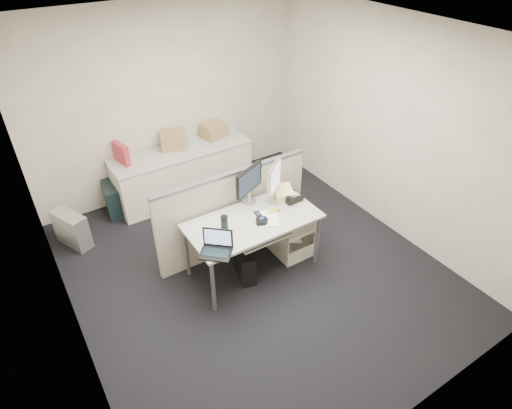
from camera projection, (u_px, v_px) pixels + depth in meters
floor at (253, 268)px, 5.19m from camera, size 4.00×4.50×0.01m
ceiling at (252, 36)px, 3.64m from camera, size 4.00×4.50×0.01m
wall_back at (167, 102)px, 5.96m from camera, size 4.00×0.02×2.70m
wall_front at (432, 317)px, 2.86m from camera, size 4.00×0.02×2.70m
wall_left at (48, 239)px, 3.53m from camera, size 0.02×4.50×2.70m
wall_right at (389, 127)px, 5.29m from camera, size 0.02×4.50×2.70m
desk at (253, 224)px, 4.81m from camera, size 1.50×0.75×0.73m
keyboard_tray at (262, 236)px, 4.71m from camera, size 0.62×0.32×0.02m
drawer_pedestal at (288, 229)px, 5.28m from camera, size 0.40×0.55×0.65m
cubicle_partition at (233, 213)px, 5.18m from camera, size 2.00×0.06×1.10m
back_counter at (183, 173)px, 6.31m from camera, size 2.00×0.60×0.72m
monitor_main at (249, 185)px, 4.92m from camera, size 0.49×0.35×0.46m
monitor_small at (274, 184)px, 4.93m from camera, size 0.44×0.40×0.49m
laptop at (215, 245)px, 4.24m from camera, size 0.39×0.38×0.23m
trackball at (262, 221)px, 4.71m from camera, size 0.18×0.18×0.05m
desk_phone at (292, 198)px, 5.07m from camera, size 0.22×0.18×0.07m
paper_stack at (268, 219)px, 4.78m from camera, size 0.33×0.36×0.01m
sticky_pad at (266, 214)px, 4.85m from camera, size 0.09×0.09×0.01m
travel_mug at (224, 223)px, 4.58m from camera, size 0.09×0.09×0.16m
banana at (274, 211)px, 4.87m from camera, size 0.19×0.05×0.04m
cellphone at (258, 214)px, 4.84m from camera, size 0.08×0.12×0.02m
manila_folders at (283, 193)px, 5.12m from camera, size 0.31×0.34×0.11m
keyboard at (264, 231)px, 4.75m from camera, size 0.51×0.28×0.03m
pc_tower_desk at (245, 263)px, 4.98m from camera, size 0.28×0.45×0.39m
pc_tower_spare_dark at (113, 199)px, 6.00m from camera, size 0.25×0.51×0.46m
pc_tower_spare_silver at (72, 229)px, 5.43m from camera, size 0.38×0.53×0.46m
cardboard_box_left at (173, 141)px, 6.09m from camera, size 0.42×0.36×0.27m
cardboard_box_right at (214, 131)px, 6.38m from camera, size 0.38×0.32×0.24m
red_binder at (122, 154)px, 5.73m from camera, size 0.14×0.33×0.30m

